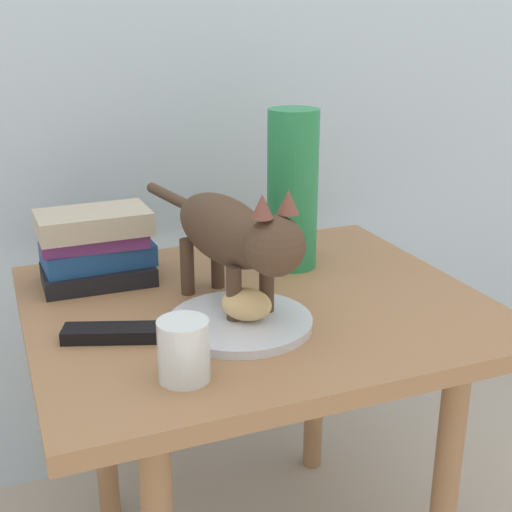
{
  "coord_description": "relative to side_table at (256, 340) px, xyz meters",
  "views": [
    {
      "loc": [
        -0.4,
        -1.01,
        1.03
      ],
      "look_at": [
        0.0,
        0.0,
        0.65
      ],
      "focal_mm": 48.25,
      "sensor_mm": 36.0,
      "label": 1
    }
  ],
  "objects": [
    {
      "name": "book_stack",
      "position": [
        -0.24,
        0.19,
        0.14
      ],
      "size": [
        0.2,
        0.14,
        0.14
      ],
      "color": "black",
      "rests_on": "side_table"
    },
    {
      "name": "green_vase",
      "position": [
        0.13,
        0.13,
        0.23
      ],
      "size": [
        0.1,
        0.1,
        0.3
      ],
      "primitive_type": "cylinder",
      "color": "#288C51",
      "rests_on": "side_table"
    },
    {
      "name": "plate",
      "position": [
        -0.06,
        -0.09,
        0.08
      ],
      "size": [
        0.23,
        0.23,
        0.01
      ],
      "primitive_type": "cylinder",
      "color": "silver",
      "rests_on": "side_table"
    },
    {
      "name": "bread_roll",
      "position": [
        -0.05,
        -0.09,
        0.12
      ],
      "size": [
        0.1,
        0.1,
        0.05
      ],
      "primitive_type": "ellipsoid",
      "rotation": [
        0.0,
        0.0,
        2.44
      ],
      "color": "#E0BC7A",
      "rests_on": "plate"
    },
    {
      "name": "side_table",
      "position": [
        0.0,
        0.0,
        0.0
      ],
      "size": [
        0.76,
        0.65,
        0.57
      ],
      "color": "#9E724C",
      "rests_on": "ground"
    },
    {
      "name": "tv_remote",
      "position": [
        -0.26,
        -0.06,
        0.09
      ],
      "size": [
        0.16,
        0.09,
        0.02
      ],
      "primitive_type": "cube",
      "rotation": [
        0.0,
        0.0,
        -0.34
      ],
      "color": "black",
      "rests_on": "side_table"
    },
    {
      "name": "cat",
      "position": [
        -0.05,
        -0.03,
        0.21
      ],
      "size": [
        0.14,
        0.47,
        0.23
      ],
      "color": "#4C3828",
      "rests_on": "side_table"
    },
    {
      "name": "candle_jar",
      "position": [
        -0.19,
        -0.21,
        0.11
      ],
      "size": [
        0.07,
        0.07,
        0.08
      ],
      "color": "silver",
      "rests_on": "side_table"
    }
  ]
}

